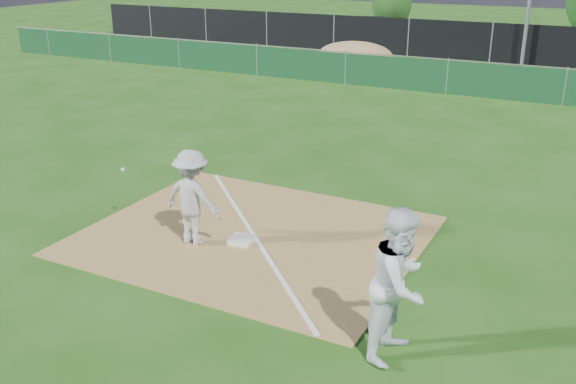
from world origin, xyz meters
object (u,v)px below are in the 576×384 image
object	(u,v)px
play_at_first	(192,198)
tree_left	(392,5)
first_base	(242,240)
runner	(400,284)
car_mid	(455,35)
car_left	(379,29)

from	to	relation	value
play_at_first	tree_left	size ratio (longest dim) A/B	0.75
first_base	play_at_first	world-z (taller)	play_at_first
play_at_first	runner	world-z (taller)	runner
tree_left	first_base	bearing A→B (deg)	-75.64
runner	car_mid	xyz separation A→B (m)	(-6.12, 28.03, -0.35)
runner	tree_left	world-z (taller)	tree_left
runner	car_left	distance (m)	29.91
first_base	car_mid	xyz separation A→B (m)	(-2.55, 26.08, 0.61)
car_left	car_mid	distance (m)	4.28
car_left	car_mid	xyz separation A→B (m)	(4.28, -0.01, -0.12)
car_left	tree_left	distance (m)	6.65
play_at_first	car_mid	size ratio (longest dim) A/B	0.55
car_mid	tree_left	bearing A→B (deg)	59.24
car_mid	play_at_first	bearing A→B (deg)	-158.69
play_at_first	car_left	world-z (taller)	play_at_first
runner	car_mid	bearing A→B (deg)	18.60
runner	tree_left	xyz separation A→B (m)	(-11.89, 34.48, 0.51)
first_base	car_mid	bearing A→B (deg)	95.59
first_base	play_at_first	distance (m)	1.19
first_base	tree_left	bearing A→B (deg)	104.36
play_at_first	car_mid	xyz separation A→B (m)	(-1.80, 26.49, -0.22)
first_base	car_left	bearing A→B (deg)	104.68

